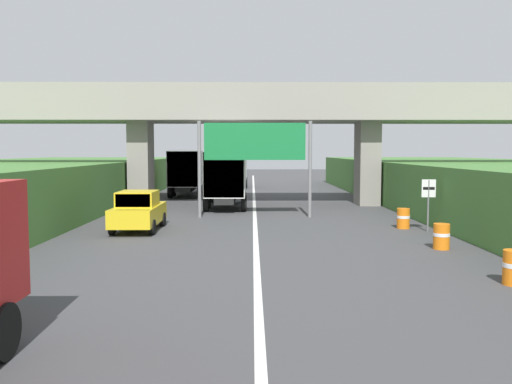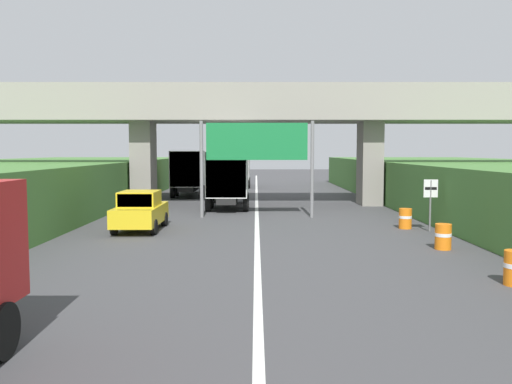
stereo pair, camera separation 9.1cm
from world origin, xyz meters
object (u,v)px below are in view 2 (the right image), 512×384
truck_white (236,167)px  overhead_highway_sign (256,147)px  truck_orange (190,170)px  construction_barrel_2 (442,236)px  construction_barrel_3 (404,218)px  speed_limit_sign (429,197)px  car_yellow (139,211)px  truck_black (228,176)px

truck_white → overhead_highway_sign: bearing=-85.6°
truck_orange → construction_barrel_2: 25.63m
construction_barrel_2 → construction_barrel_3: (0.07, 5.02, 0.00)m
speed_limit_sign → truck_white: 30.01m
overhead_highway_sign → truck_orange: (-5.07, 13.80, -1.70)m
construction_barrel_2 → car_yellow: bearing=158.8°
truck_white → truck_black: size_ratio=1.00×
construction_barrel_2 → truck_orange: bearing=116.9°
car_yellow → truck_orange: bearing=90.0°
construction_barrel_3 → construction_barrel_2: bearing=-90.8°
construction_barrel_3 → overhead_highway_sign: bearing=148.8°
car_yellow → construction_barrel_2: size_ratio=4.56×
truck_white → construction_barrel_3: (8.40, -27.71, -1.47)m
speed_limit_sign → car_yellow: 12.48m
construction_barrel_3 → speed_limit_sign: bearing=-46.1°
car_yellow → overhead_highway_sign: bearing=41.8°
truck_black → construction_barrel_3: (8.27, -8.99, -1.47)m
truck_black → car_yellow: bearing=-109.5°
speed_limit_sign → car_yellow: (-12.46, 0.31, -0.62)m
overhead_highway_sign → truck_black: size_ratio=0.81×
overhead_highway_sign → construction_barrel_2: overhead_highway_sign is taller
speed_limit_sign → truck_black: size_ratio=0.31×
truck_orange → construction_barrel_3: truck_orange is taller
truck_orange → car_yellow: (0.01, -18.33, -1.08)m
truck_black → speed_limit_sign: bearing=-47.3°
overhead_highway_sign → truck_white: (-1.82, 23.72, -1.70)m
overhead_highway_sign → car_yellow: 7.33m
speed_limit_sign → overhead_highway_sign: bearing=146.8°
speed_limit_sign → truck_orange: size_ratio=0.31×
speed_limit_sign → truck_orange: bearing=123.8°
overhead_highway_sign → truck_orange: 14.80m
construction_barrel_3 → truck_black: bearing=132.6°
truck_white → car_yellow: size_ratio=1.78×
truck_orange → speed_limit_sign: bearing=-56.2°
truck_black → car_yellow: truck_black is taller
overhead_highway_sign → construction_barrel_2: size_ratio=6.53×
car_yellow → truck_black: bearing=70.5°
car_yellow → construction_barrel_3: size_ratio=4.56×
truck_orange → truck_white: bearing=71.8°
truck_black → construction_barrel_3: truck_black is taller
overhead_highway_sign → car_yellow: bearing=-138.2°
truck_black → construction_barrel_2: truck_black is taller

